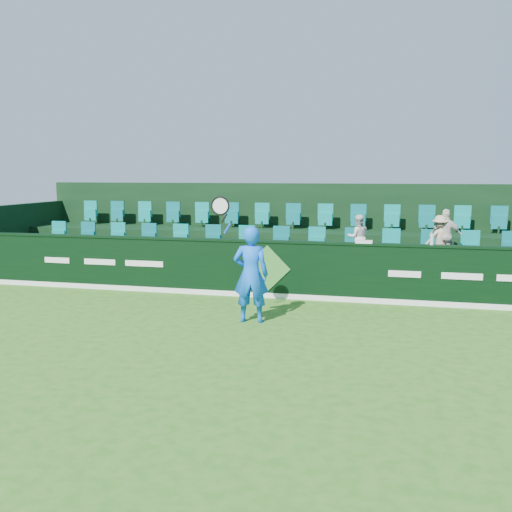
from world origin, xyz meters
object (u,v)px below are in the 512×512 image
(tennis_player, at_px, (251,274))
(spectator_left, at_px, (358,237))
(spectator_middle, at_px, (446,236))
(spectator_right, at_px, (440,239))
(towel, at_px, (364,242))
(drinks_bottle, at_px, (432,239))

(tennis_player, height_order, spectator_left, tennis_player)
(tennis_player, relative_size, spectator_middle, 2.00)
(tennis_player, xyz_separation_m, spectator_right, (3.76, 3.40, 0.40))
(tennis_player, bearing_deg, spectator_middle, 41.18)
(spectator_left, relative_size, towel, 2.96)
(spectator_right, bearing_deg, drinks_bottle, 57.52)
(spectator_middle, bearing_deg, drinks_bottle, 78.18)
(tennis_player, xyz_separation_m, drinks_bottle, (3.51, 2.28, 0.51))
(spectator_left, distance_m, towel, 1.14)
(towel, bearing_deg, spectator_middle, 31.36)
(spectator_middle, relative_size, spectator_right, 1.13)
(spectator_right, bearing_deg, spectator_left, -19.81)
(tennis_player, relative_size, spectator_right, 2.26)
(drinks_bottle, bearing_deg, spectator_left, 145.92)
(tennis_player, distance_m, towel, 3.10)
(tennis_player, relative_size, spectator_left, 2.30)
(spectator_right, distance_m, drinks_bottle, 1.15)
(spectator_right, xyz_separation_m, towel, (-1.71, -1.12, 0.02))
(tennis_player, height_order, towel, tennis_player)
(spectator_middle, distance_m, drinks_bottle, 1.18)
(spectator_left, bearing_deg, towel, 85.59)
(tennis_player, bearing_deg, spectator_right, 42.14)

